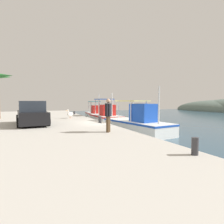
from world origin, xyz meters
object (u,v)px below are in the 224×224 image
object	(u,v)px
fishing_boat_third	(137,123)
mooring_bollard_second	(100,120)
pelican	(70,114)
fisherman_standing	(108,114)
fishing_boat_nearest	(95,114)
mooring_bollard_third	(195,146)
parked_car	(32,114)
mooring_bollard_nearest	(74,113)
fishing_boat_second	(106,117)

from	to	relation	value
fishing_boat_third	mooring_bollard_second	size ratio (longest dim) A/B	13.76
pelican	fisherman_standing	bearing A→B (deg)	3.33
fishing_boat_nearest	mooring_bollard_third	world-z (taller)	fishing_boat_nearest
fishing_boat_nearest	pelican	distance (m)	8.63
fisherman_standing	parked_car	bearing A→B (deg)	-143.31
pelican	fisherman_standing	distance (m)	8.20
mooring_bollard_second	mooring_bollard_third	size ratio (longest dim) A/B	0.91
pelican	mooring_bollard_nearest	world-z (taller)	pelican
pelican	mooring_bollard_third	bearing A→B (deg)	5.96
mooring_bollard_nearest	mooring_bollard_second	distance (m)	9.18
mooring_bollard_nearest	mooring_bollard_second	xyz separation A→B (m)	(9.18, 0.00, 0.06)
fishing_boat_nearest	pelican	xyz separation A→B (m)	(7.26, -4.63, 0.61)
parked_car	mooring_bollard_third	xyz separation A→B (m)	(9.53, 4.44, -0.46)
fisherman_standing	mooring_bollard_third	distance (m)	4.87
pelican	mooring_bollard_nearest	distance (m)	5.06
fisherman_standing	mooring_bollard_second	world-z (taller)	fisherman_standing
pelican	mooring_bollard_nearest	bearing A→B (deg)	164.51
parked_car	fishing_boat_nearest	bearing A→B (deg)	144.04
pelican	mooring_bollard_third	world-z (taller)	pelican
pelican	parked_car	bearing A→B (deg)	-42.46
fishing_boat_third	mooring_bollard_nearest	distance (m)	10.00
fishing_boat_nearest	parked_car	size ratio (longest dim) A/B	1.41
mooring_bollard_nearest	fishing_boat_second	bearing A→B (deg)	37.15
fishing_boat_nearest	mooring_bollard_second	size ratio (longest dim) A/B	12.68
mooring_bollard_third	fisherman_standing	bearing A→B (deg)	-169.57
mooring_bollard_second	mooring_bollard_third	xyz separation A→B (m)	(8.61, 0.00, 0.02)
fisherman_standing	mooring_bollard_nearest	distance (m)	13.09
parked_car	mooring_bollard_third	size ratio (longest dim) A/B	8.22
parked_car	mooring_bollard_second	bearing A→B (deg)	78.23
fisherman_standing	parked_car	size ratio (longest dim) A/B	0.40
fishing_boat_third	parked_car	size ratio (longest dim) A/B	1.53
mooring_bollard_nearest	mooring_bollard_third	world-z (taller)	mooring_bollard_third
mooring_bollard_second	parked_car	bearing A→B (deg)	-101.77
fishing_boat_second	mooring_bollard_nearest	size ratio (longest dim) A/B	13.28
fishing_boat_second	fishing_boat_third	world-z (taller)	fishing_boat_third
mooring_bollard_nearest	mooring_bollard_third	xyz separation A→B (m)	(17.78, 0.00, 0.08)
pelican	fishing_boat_third	bearing A→B (deg)	41.27
fishing_boat_nearest	pelican	bearing A→B (deg)	-32.51
parked_car	mooring_bollard_third	world-z (taller)	parked_car
fisherman_standing	mooring_bollard_second	distance (m)	4.02
fisherman_standing	mooring_bollard_third	world-z (taller)	fisherman_standing
fishing_boat_second	pelican	world-z (taller)	fishing_boat_second
mooring_bollard_nearest	fishing_boat_third	bearing A→B (deg)	16.28
mooring_bollard_nearest	parked_car	bearing A→B (deg)	-28.31
fishing_boat_third	fishing_boat_second	bearing A→B (deg)	-178.06
fishing_boat_third	mooring_bollard_second	xyz separation A→B (m)	(-0.42, -2.80, 0.33)
parked_car	mooring_bollard_nearest	world-z (taller)	parked_car
fishing_boat_second	pelican	xyz separation A→B (m)	(1.44, -3.94, 0.53)
fishing_boat_second	mooring_bollard_second	distance (m)	6.32
parked_car	fishing_boat_third	bearing A→B (deg)	79.45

